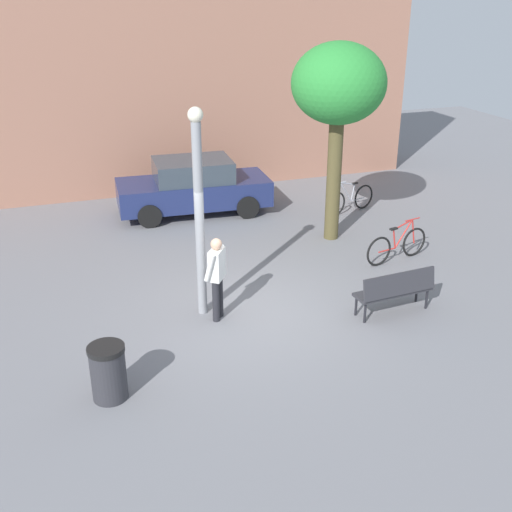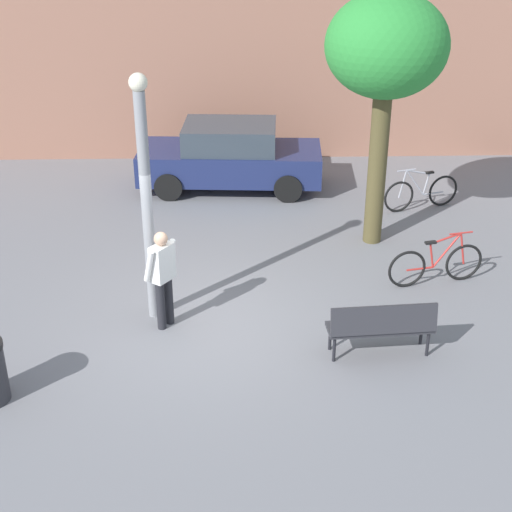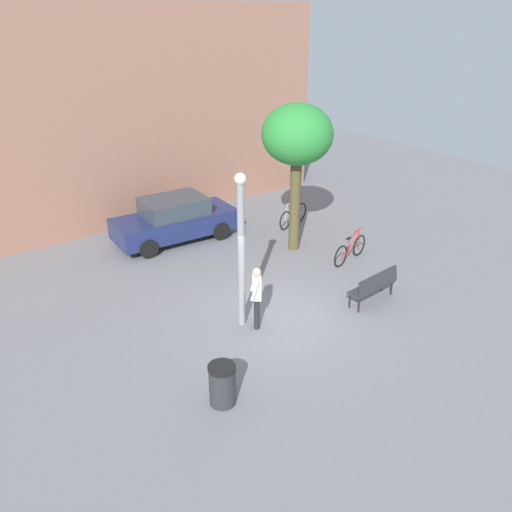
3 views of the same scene
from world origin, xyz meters
The scene contains 10 objects.
ground_plane centered at (0.00, 0.00, 0.00)m, with size 36.00×36.00×0.00m, color slate.
building_facade centered at (0.00, 9.25, 3.80)m, with size 16.41×2.00×7.60m, color #9E6B56.
lamppost centered at (-0.88, 0.35, 2.19)m, with size 0.28×0.28×4.03m.
person_by_lamppost centered at (-0.66, 0.02, 0.97)m, with size 0.53×0.61×1.67m.
park_bench centered at (2.66, -0.94, 0.55)m, with size 1.63×0.59×0.92m.
plaza_tree centered at (3.23, 3.12, 3.77)m, with size 2.23×2.23×4.81m.
bicycle_silver centered at (4.56, 4.72, 0.38)m, with size 1.74×0.58×0.97m.
bicycle_red centered at (4.06, 1.31, 0.38)m, with size 1.78×0.43×0.97m.
parked_car_navy centered at (0.37, 6.11, 0.77)m, with size 4.30×2.02×1.55m.
trash_bin centered at (-2.95, -1.87, 0.47)m, with size 0.58×0.58×0.92m.
Camera 3 is at (-7.57, -9.21, 7.50)m, focal length 37.21 mm.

